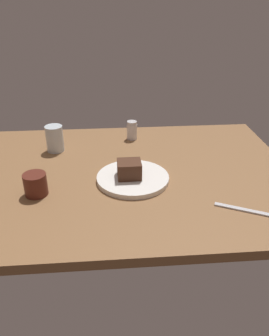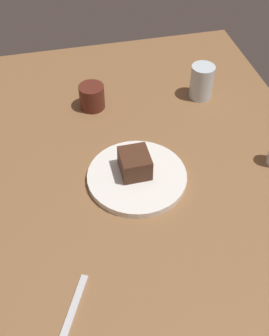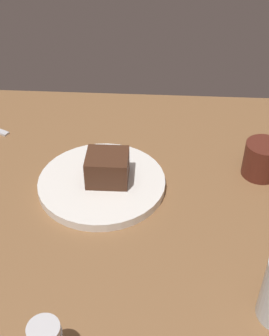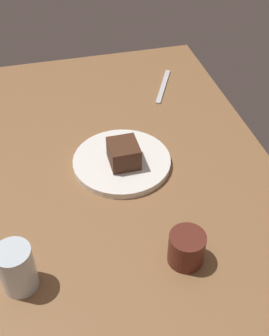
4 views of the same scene
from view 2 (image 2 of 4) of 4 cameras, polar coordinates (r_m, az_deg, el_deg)
dining_table at (r=106.25cm, az=2.70°, el=-0.11°), size 120.00×84.00×3.00cm
dessert_plate at (r=101.07cm, az=0.33°, el=-1.21°), size 23.82×23.82×1.66cm
chocolate_cake_slice at (r=99.22cm, az=0.04°, el=0.64°), size 7.73×6.93×5.48cm
water_glass at (r=124.99cm, az=9.04°, el=11.40°), size 6.66×6.66×10.07cm
coffee_cup at (r=120.90cm, az=-5.76°, el=9.53°), size 7.12×7.12×6.97cm
butter_knife at (r=82.84cm, az=-8.83°, el=-19.72°), size 17.65×9.69×0.50cm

